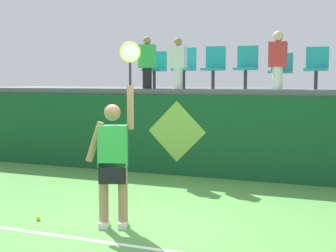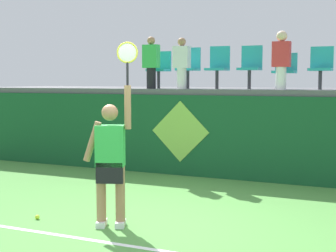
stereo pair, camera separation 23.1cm
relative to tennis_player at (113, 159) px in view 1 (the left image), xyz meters
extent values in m
plane|color=#519342|center=(0.42, 0.16, -0.93)|extent=(40.00, 40.00, 0.00)
cube|color=#144C28|center=(0.42, 3.80, -0.09)|extent=(13.40, 0.20, 1.67)
cube|color=#56565B|center=(0.42, 5.30, 0.80)|extent=(13.40, 3.10, 0.12)
cube|color=white|center=(0.42, -0.60, -0.93)|extent=(12.06, 0.08, 0.01)
cube|color=white|center=(-0.13, -0.05, -0.89)|extent=(0.20, 0.29, 0.08)
cube|color=white|center=(0.12, 0.04, -0.89)|extent=(0.20, 0.29, 0.08)
cylinder|color=#A87A56|center=(-0.13, -0.05, -0.52)|extent=(0.13, 0.13, 0.83)
cylinder|color=#A87A56|center=(0.12, 0.04, -0.52)|extent=(0.13, 0.13, 0.83)
cube|color=black|center=(-0.01, 0.00, -0.18)|extent=(0.41, 0.33, 0.28)
cube|color=green|center=(-0.01, 0.00, 0.17)|extent=(0.43, 0.34, 0.55)
sphere|color=#A87A56|center=(-0.01, 0.00, 0.62)|extent=(0.22, 0.22, 0.22)
cylinder|color=#A87A56|center=(-0.23, -0.09, 0.23)|extent=(0.27, 0.17, 0.55)
cylinder|color=#A87A56|center=(0.22, 0.08, 0.69)|extent=(0.09, 0.09, 0.58)
cylinder|color=black|center=(0.22, 0.08, 1.13)|extent=(0.03, 0.03, 0.30)
torus|color=gold|center=(0.22, 0.08, 1.41)|extent=(0.27, 0.12, 0.28)
ellipsoid|color=silver|center=(0.22, 0.08, 1.41)|extent=(0.23, 0.10, 0.24)
sphere|color=#D1E533|center=(-1.14, -0.13, -0.90)|extent=(0.07, 0.07, 0.07)
cylinder|color=white|center=(1.54, 3.99, 0.98)|extent=(0.07, 0.07, 0.23)
cylinder|color=#38383D|center=(-1.31, 4.34, 1.05)|extent=(0.07, 0.07, 0.38)
cube|color=teal|center=(-1.31, 4.34, 1.27)|extent=(0.44, 0.42, 0.05)
cube|color=teal|center=(-1.31, 4.53, 1.49)|extent=(0.44, 0.04, 0.40)
cylinder|color=#38383D|center=(-0.61, 4.34, 1.06)|extent=(0.07, 0.07, 0.39)
cube|color=teal|center=(-0.61, 4.34, 1.28)|extent=(0.44, 0.42, 0.05)
cube|color=teal|center=(-0.61, 4.53, 1.53)|extent=(0.44, 0.04, 0.46)
cylinder|color=#38383D|center=(0.05, 4.34, 1.06)|extent=(0.07, 0.07, 0.39)
cube|color=teal|center=(0.05, 4.34, 1.27)|extent=(0.44, 0.42, 0.05)
cube|color=teal|center=(0.05, 4.53, 1.54)|extent=(0.44, 0.04, 0.47)
cylinder|color=#38383D|center=(0.75, 4.34, 1.06)|extent=(0.07, 0.07, 0.39)
cube|color=teal|center=(0.75, 4.34, 1.28)|extent=(0.44, 0.42, 0.05)
cube|color=teal|center=(0.75, 4.53, 1.53)|extent=(0.44, 0.04, 0.46)
cylinder|color=#38383D|center=(1.47, 4.34, 1.02)|extent=(0.07, 0.07, 0.32)
cube|color=teal|center=(1.47, 4.34, 1.21)|extent=(0.44, 0.42, 0.05)
cube|color=teal|center=(1.47, 4.53, 1.42)|extent=(0.44, 0.04, 0.36)
cylinder|color=#38383D|center=(2.16, 4.34, 1.05)|extent=(0.07, 0.07, 0.37)
cube|color=teal|center=(2.16, 4.34, 1.25)|extent=(0.44, 0.42, 0.05)
cube|color=teal|center=(2.16, 4.53, 1.49)|extent=(0.44, 0.04, 0.43)
cylinder|color=black|center=(-1.31, 3.97, 1.09)|extent=(0.20, 0.20, 0.45)
cube|color=green|center=(-1.31, 3.97, 1.56)|extent=(0.34, 0.20, 0.50)
sphere|color=#A87A56|center=(-1.31, 3.97, 1.89)|extent=(0.17, 0.17, 0.17)
cylinder|color=white|center=(-0.61, 3.99, 1.08)|extent=(0.20, 0.20, 0.44)
cube|color=white|center=(-0.61, 3.99, 1.53)|extent=(0.34, 0.20, 0.46)
sphere|color=#A87A56|center=(-0.61, 3.99, 1.85)|extent=(0.18, 0.18, 0.18)
cylinder|color=white|center=(1.47, 4.01, 1.08)|extent=(0.20, 0.20, 0.44)
cube|color=red|center=(1.47, 4.01, 1.55)|extent=(0.34, 0.20, 0.49)
sphere|color=beige|center=(1.47, 4.01, 1.89)|extent=(0.21, 0.21, 0.21)
cube|color=#144C28|center=(-0.52, 3.70, -0.93)|extent=(0.90, 0.01, 0.00)
plane|color=#8CC64C|center=(-0.52, 3.69, -0.01)|extent=(1.27, 0.00, 1.27)
camera|label=1|loc=(3.13, -5.74, 1.05)|focal=52.63mm
camera|label=2|loc=(3.34, -5.65, 1.05)|focal=52.63mm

